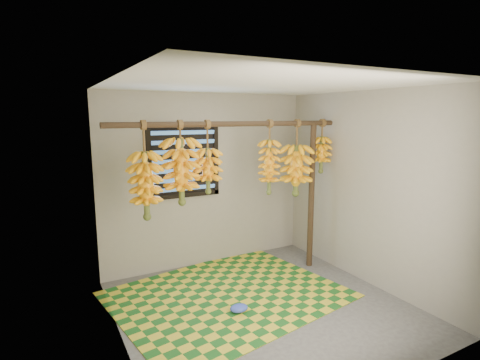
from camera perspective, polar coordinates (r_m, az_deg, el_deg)
floor at (r=4.39m, az=3.63°, el=-18.84°), size 3.00×3.00×0.01m
ceiling at (r=3.87m, az=4.02°, el=14.35°), size 3.00×3.00×0.01m
wall_back at (r=5.26m, az=-4.97°, el=-0.06°), size 3.00×0.01×2.40m
wall_left at (r=3.42m, az=-18.15°, el=-5.90°), size 0.01×3.00×2.40m
wall_right at (r=4.91m, az=18.83°, el=-1.26°), size 0.01×3.00×2.40m
window at (r=5.07m, az=-8.52°, el=2.91°), size 1.00×0.04×1.00m
hanging_pole at (r=4.46m, az=-0.93°, el=8.55°), size 3.00×0.06×0.06m
support_post at (r=5.24m, az=10.81°, el=-2.47°), size 0.08×0.08×2.00m
woven_mat at (r=4.64m, az=-1.86°, el=-17.03°), size 2.81×2.39×0.01m
plastic_bag at (r=4.25m, az=-0.16°, el=-18.94°), size 0.21×0.16×0.08m
banana_bunch_a at (r=4.14m, az=-14.15°, el=-0.81°), size 0.35×0.35×1.06m
banana_bunch_b at (r=4.24m, az=-8.96°, el=1.30°), size 0.40×0.40×0.94m
banana_bunch_c at (r=4.36m, az=-4.91°, el=1.44°), size 0.33×0.33×0.85m
banana_bunch_d at (r=4.76m, az=4.46°, el=2.02°), size 0.28×0.28×0.94m
banana_bunch_e at (r=5.01m, az=8.54°, el=1.50°), size 0.41×0.41×1.00m
banana_bunch_f at (r=5.25m, az=12.28°, el=3.81°), size 0.28×0.28×0.73m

